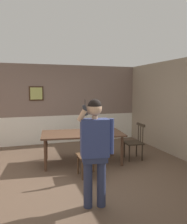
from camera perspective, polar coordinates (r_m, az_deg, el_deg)
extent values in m
plane|color=brown|center=(5.20, -4.36, -14.99)|extent=(6.39, 6.39, 0.00)
cube|color=#756056|center=(7.60, -9.59, 5.51)|extent=(5.81, 0.12, 1.71)
cube|color=silver|center=(7.74, -9.42, -4.34)|extent=(5.81, 0.14, 0.94)
cube|color=silver|center=(7.64, -9.45, -0.91)|extent=(5.81, 0.05, 0.06)
cube|color=#382314|center=(7.46, -14.53, 4.65)|extent=(0.46, 0.03, 0.47)
cube|color=tan|center=(7.44, -14.52, 4.64)|extent=(0.38, 0.01, 0.39)
cube|color=gray|center=(6.24, 22.41, 0.66)|extent=(0.12, 5.61, 2.65)
cube|color=#4C3323|center=(5.57, -2.90, -5.54)|extent=(2.12, 1.31, 0.04)
cylinder|color=#4C3323|center=(5.20, -12.27, -10.88)|extent=(0.07, 0.07, 0.72)
cylinder|color=#4C3323|center=(5.46, 7.34, -9.97)|extent=(0.07, 0.07, 0.72)
cylinder|color=#4C3323|center=(6.03, -12.08, -8.50)|extent=(0.07, 0.07, 0.72)
cylinder|color=#4C3323|center=(6.25, 4.86, -7.85)|extent=(0.07, 0.07, 0.72)
cube|color=#2D2319|center=(5.97, 10.19, -7.80)|extent=(0.48, 0.48, 0.03)
cube|color=#2D2319|center=(5.96, 12.07, -3.24)|extent=(0.08, 0.45, 0.06)
cylinder|color=#2D2319|center=(5.88, 12.58, -5.49)|extent=(0.02, 0.02, 0.49)
cylinder|color=#2D2319|center=(6.00, 12.03, -5.25)|extent=(0.02, 0.02, 0.49)
cylinder|color=#2D2319|center=(6.12, 11.49, -5.01)|extent=(0.02, 0.02, 0.49)
cylinder|color=#2D2319|center=(5.81, 9.22, -10.52)|extent=(0.04, 0.04, 0.43)
cylinder|color=#2D2319|center=(6.13, 7.93, -9.62)|extent=(0.04, 0.04, 0.43)
cylinder|color=#2D2319|center=(5.95, 12.45, -10.18)|extent=(0.04, 0.04, 0.43)
cylinder|color=#2D2319|center=(6.26, 11.01, -9.33)|extent=(0.04, 0.04, 0.43)
cube|color=#513823|center=(4.80, -1.39, -11.13)|extent=(0.45, 0.45, 0.03)
cube|color=#513823|center=(4.48, -0.67, -5.52)|extent=(0.45, 0.05, 0.06)
cylinder|color=#513823|center=(4.50, -2.33, -8.59)|extent=(0.02, 0.02, 0.54)
cylinder|color=#513823|center=(4.54, -0.67, -8.46)|extent=(0.02, 0.02, 0.54)
cylinder|color=#513823|center=(4.58, 0.96, -8.33)|extent=(0.02, 0.02, 0.54)
cylinder|color=#513823|center=(5.00, -4.00, -13.23)|extent=(0.04, 0.04, 0.43)
cylinder|color=#513823|center=(5.09, 0.04, -12.86)|extent=(0.04, 0.04, 0.43)
cylinder|color=#513823|center=(4.67, -2.93, -14.65)|extent=(0.04, 0.04, 0.43)
cylinder|color=#513823|center=(4.77, 1.38, -14.20)|extent=(0.04, 0.04, 0.43)
cylinder|color=#282E49|center=(3.67, 2.03, -17.36)|extent=(0.14, 0.14, 0.82)
cylinder|color=#282E49|center=(3.64, -1.44, -17.58)|extent=(0.14, 0.14, 0.82)
cube|color=#282E49|center=(3.51, 0.30, -11.77)|extent=(0.41, 0.27, 0.12)
cube|color=navy|center=(3.43, 0.31, -6.65)|extent=(0.46, 0.30, 0.58)
cylinder|color=navy|center=(3.48, 4.54, -6.24)|extent=(0.09, 0.09, 0.55)
cylinder|color=tan|center=(3.33, -2.94, -0.90)|extent=(0.18, 0.15, 0.20)
cylinder|color=tan|center=(3.37, 0.31, -1.39)|extent=(0.09, 0.09, 0.05)
sphere|color=tan|center=(3.36, 0.31, 0.92)|extent=(0.22, 0.22, 0.22)
sphere|color=black|center=(3.35, 0.31, 1.58)|extent=(0.21, 0.21, 0.21)
cube|color=#2D2D33|center=(3.31, -2.19, 0.45)|extent=(0.09, 0.05, 0.17)
cylinder|color=black|center=(3.30, -2.20, 2.52)|extent=(0.01, 0.01, 0.08)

